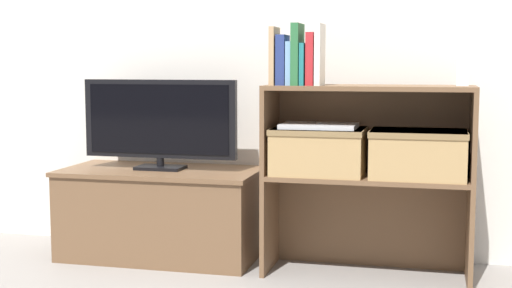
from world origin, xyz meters
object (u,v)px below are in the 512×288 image
Objects in this scene: tv_stand at (161,213)px; book_teal at (304,64)px; book_crimson at (312,59)px; baby_monitor at (462,73)px; book_forest at (297,55)px; book_navy at (283,60)px; book_skyblue at (291,64)px; tv at (160,121)px; book_ivory at (320,55)px; laptop at (319,126)px; storage_basket_right at (418,152)px; storage_basket_left at (319,149)px; book_tan at (274,56)px.

tv_stand is 5.25× the size of book_teal.
book_crimson is 1.65× the size of baby_monitor.
baby_monitor is at bearing 5.29° from book_forest.
book_navy reaches higher than book_skyblue.
book_crimson is at bearing 0.00° from book_skyblue.
tv is at bearing 170.56° from book_crimson.
book_ivory reaches higher than book_teal.
laptop is at bearing -178.54° from baby_monitor.
baby_monitor is (0.68, 0.06, -0.08)m from book_forest.
tv is (-0.00, -0.00, 0.44)m from tv_stand.
book_forest is at bearing -174.64° from storage_basket_right.
book_skyblue is 0.09m from book_crimson.
book_navy is at bearing 180.00° from book_crimson.
storage_basket_left and storage_basket_right have the same top height.
laptop is at bearing 17.33° from book_navy.
book_ivory is (0.77, -0.12, 0.30)m from tv.
book_crimson is at bearing 180.00° from book_ivory.
book_forest is 0.65m from storage_basket_right.
tv is 2.88× the size of book_ivory.
book_ivory reaches higher than baby_monitor.
book_crimson is 0.56× the size of storage_basket_right.
book_forest reaches higher than tv_stand.
book_teal is 0.45× the size of storage_basket_right.
book_teal is at bearing -141.26° from laptop.
book_crimson reaches higher than storage_basket_left.
storage_basket_left is at bearing 98.68° from book_ivory.
tv is 4.19× the size of book_teal.
storage_basket_left is at bearing 59.81° from book_crimson.
book_tan is at bearing -165.83° from storage_basket_left.
book_navy reaches higher than storage_basket_left.
book_tan is at bearing -165.83° from laptop.
book_tan is 0.16m from book_crimson.
book_ivory is at bearing -9.13° from tv_stand.
book_crimson is 0.29m from laptop.
book_ivory is 0.59m from baby_monitor.
book_navy reaches higher than laptop.
book_teal is at bearing -9.86° from tv.
tv_stand is 1.04m from book_crimson.
laptop is at bearing 28.35° from book_forest.
storage_basket_right is (0.45, 0.05, -0.39)m from book_crimson.
book_crimson is 0.59m from storage_basket_right.
baby_monitor is 0.42× the size of laptop.
baby_monitor is 0.34× the size of storage_basket_left.
book_skyblue is at bearing 180.00° from book_ivory.
laptop is at bearing 0.00° from storage_basket_left.
tv_stand is at bearing 167.84° from book_tan.
storage_basket_right is 1.23× the size of laptop.
laptop is (0.03, 0.05, -0.29)m from book_crimson.
book_forest is (0.67, -0.12, 0.74)m from tv_stand.
laptop is (0.19, 0.05, -0.30)m from book_tan.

